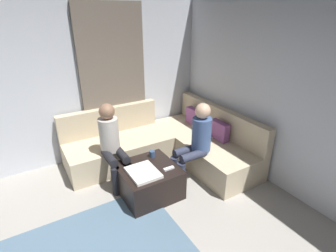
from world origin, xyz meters
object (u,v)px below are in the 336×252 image
coffee_mug (152,154)px  sectional_couch (167,144)px  person_on_couch_back (196,140)px  ottoman (148,180)px  person_on_couch_side (112,142)px  game_remote (169,169)px

coffee_mug → sectional_couch: bearing=131.1°
coffee_mug → person_on_couch_back: bearing=64.3°
ottoman → coffee_mug: coffee_mug is taller
ottoman → person_on_couch_side: bearing=-150.0°
sectional_couch → ottoman: bearing=-46.1°
sectional_couch → ottoman: (0.67, -0.69, -0.07)m
game_remote → coffee_mug: bearing=-174.3°
person_on_couch_back → person_on_couch_side: same height
game_remote → person_on_couch_side: bearing=-143.4°
sectional_couch → coffee_mug: sectional_couch is taller
ottoman → game_remote: size_ratio=5.07×
person_on_couch_back → game_remote: bearing=103.4°
sectional_couch → coffee_mug: 0.71m
coffee_mug → ottoman: bearing=-39.3°
sectional_couch → person_on_couch_side: 1.07m
sectional_couch → ottoman: 0.97m
game_remote → sectional_couch: bearing=150.8°
sectional_couch → game_remote: size_ratio=17.00×
game_remote → ottoman: bearing=-129.3°
game_remote → person_on_couch_side: 0.90m
person_on_couch_back → person_on_couch_side: (-0.57, -1.05, 0.00)m
coffee_mug → person_on_couch_back: size_ratio=0.08×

